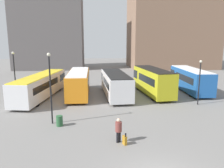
# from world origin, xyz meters

# --- Properties ---
(building_block_left) EXTENTS (16.41, 10.17, 21.77)m
(building_block_left) POSITION_xyz_m (-14.27, 47.38, 10.89)
(building_block_left) COLOR #5B5656
(building_block_left) RESTS_ON ground_plane
(bus_0) EXTENTS (4.29, 12.02, 2.77)m
(bus_0) POSITION_xyz_m (-9.74, 17.30, 1.52)
(bus_0) COLOR silver
(bus_0) RESTS_ON ground_plane
(bus_1) EXTENTS (2.56, 9.84, 3.04)m
(bus_1) POSITION_xyz_m (-5.25, 18.17, 1.65)
(bus_1) COLOR orange
(bus_1) RESTS_ON ground_plane
(bus_2) EXTENTS (3.18, 9.81, 2.90)m
(bus_2) POSITION_xyz_m (-0.67, 17.38, 1.58)
(bus_2) COLOR silver
(bus_2) RESTS_ON ground_plane
(bus_3) EXTENTS (3.36, 9.31, 3.31)m
(bus_3) POSITION_xyz_m (4.18, 17.86, 1.79)
(bus_3) COLOR gold
(bus_3) RESTS_ON ground_plane
(bus_4) EXTENTS (2.79, 9.65, 3.09)m
(bus_4) POSITION_xyz_m (9.76, 19.20, 1.67)
(bus_4) COLOR #1E56A3
(bus_4) RESTS_ON ground_plane
(traveler) EXTENTS (0.55, 0.55, 1.71)m
(traveler) POSITION_xyz_m (-1.69, 4.46, 1.01)
(traveler) COLOR black
(traveler) RESTS_ON ground_plane
(suitcase) EXTENTS (0.28, 0.42, 0.86)m
(suitcase) POSITION_xyz_m (-1.32, 4.10, 0.30)
(suitcase) COLOR #B27A1E
(suitcase) RESTS_ON ground_plane
(lamp_post_0) EXTENTS (0.28, 0.28, 5.85)m
(lamp_post_0) POSITION_xyz_m (-6.81, 8.37, 3.43)
(lamp_post_0) COLOR black
(lamp_post_0) RESTS_ON ground_plane
(lamp_post_1) EXTENTS (0.28, 0.28, 5.69)m
(lamp_post_1) POSITION_xyz_m (-11.68, 14.39, 3.35)
(lamp_post_1) COLOR black
(lamp_post_1) RESTS_ON ground_plane
(lamp_post_2) EXTENTS (0.28, 0.28, 4.80)m
(lamp_post_2) POSITION_xyz_m (7.85, 12.75, 2.88)
(lamp_post_2) COLOR black
(lamp_post_2) RESTS_ON ground_plane
(trash_bin) EXTENTS (0.52, 0.52, 0.85)m
(trash_bin) POSITION_xyz_m (-6.12, 7.76, 0.42)
(trash_bin) COLOR #285633
(trash_bin) RESTS_ON ground_plane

